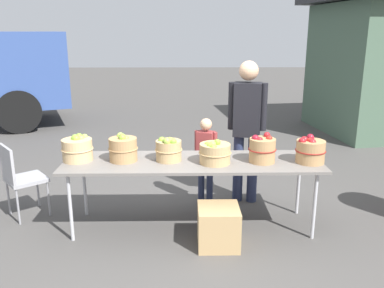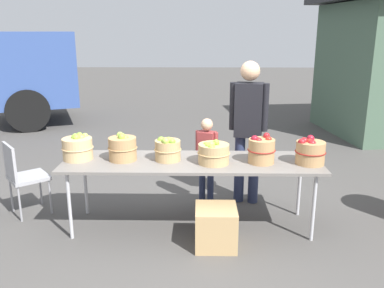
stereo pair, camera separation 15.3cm
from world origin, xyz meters
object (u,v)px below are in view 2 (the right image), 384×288
object	(u,v)px
apple_basket_green_1	(123,148)
apple_basket_green_3	(213,153)
apple_basket_red_1	(310,152)
child_customer	(207,155)
produce_crate	(216,227)
apple_basket_red_0	(261,150)
market_table	(192,164)
apple_basket_green_2	(168,149)
vendor_adult	(248,122)
folding_chair	(22,173)
apple_basket_green_0	(78,148)

from	to	relation	value
apple_basket_green_1	apple_basket_green_3	size ratio (longest dim) A/B	0.92
apple_basket_red_1	apple_basket_green_3	bearing A→B (deg)	-179.42
child_customer	produce_crate	xyz separation A→B (m)	(0.08, -1.01, -0.43)
apple_basket_green_1	apple_basket_red_0	xyz separation A→B (m)	(1.45, -0.07, 0.00)
market_table	apple_basket_green_2	size ratio (longest dim) A/B	9.37
apple_basket_green_1	apple_basket_red_1	size ratio (longest dim) A/B	0.99
vendor_adult	apple_basket_red_1	bearing A→B (deg)	137.99
apple_basket_green_3	folding_chair	xyz separation A→B (m)	(-2.17, 0.34, -0.35)
apple_basket_green_1	apple_basket_green_2	world-z (taller)	apple_basket_green_1
apple_basket_green_3	apple_basket_red_0	distance (m)	0.50
market_table	produce_crate	distance (m)	0.71
apple_basket_red_0	produce_crate	xyz separation A→B (m)	(-0.47, -0.37, -0.68)
apple_basket_green_2	apple_basket_red_1	world-z (taller)	apple_basket_red_1
apple_basket_green_3	apple_basket_red_1	size ratio (longest dim) A/B	1.08
vendor_adult	child_customer	world-z (taller)	vendor_adult
apple_basket_red_0	apple_basket_red_1	xyz separation A→B (m)	(0.49, -0.02, -0.01)
apple_basket_green_0	apple_basket_red_0	distance (m)	1.93
apple_basket_green_3	vendor_adult	distance (m)	0.90
apple_basket_green_3	child_customer	xyz separation A→B (m)	(-0.06, 0.67, -0.23)
produce_crate	apple_basket_red_0	bearing A→B (deg)	38.40
apple_basket_red_1	produce_crate	world-z (taller)	apple_basket_red_1
apple_basket_green_1	apple_basket_green_0	bearing A→B (deg)	177.35
vendor_adult	produce_crate	world-z (taller)	vendor_adult
apple_basket_green_3	apple_basket_red_0	bearing A→B (deg)	3.94
market_table	produce_crate	xyz separation A→B (m)	(0.25, -0.42, -0.51)
apple_basket_red_1	apple_basket_green_1	bearing A→B (deg)	177.28
apple_basket_red_0	vendor_adult	distance (m)	0.75
apple_basket_red_0	produce_crate	world-z (taller)	apple_basket_red_0
apple_basket_green_2	apple_basket_red_0	xyz separation A→B (m)	(0.97, -0.06, 0.01)
apple_basket_green_0	child_customer	world-z (taller)	child_customer
apple_basket_green_2	apple_basket_red_1	size ratio (longest dim) A/B	0.92
apple_basket_red_0	child_customer	xyz separation A→B (m)	(-0.55, 0.64, -0.25)
apple_basket_red_1	child_customer	bearing A→B (deg)	147.54
market_table	apple_basket_red_0	bearing A→B (deg)	-3.76
apple_basket_green_0	apple_basket_green_1	xyz separation A→B (m)	(0.48, -0.02, 0.01)
market_table	child_customer	xyz separation A→B (m)	(0.17, 0.59, -0.08)
apple_basket_green_0	folding_chair	xyz separation A→B (m)	(-0.73, 0.22, -0.37)
apple_basket_green_1	apple_basket_green_2	bearing A→B (deg)	-0.96
apple_basket_green_2	apple_basket_red_1	distance (m)	1.47
apple_basket_green_3	apple_basket_red_0	world-z (taller)	apple_basket_red_0
apple_basket_red_0	folding_chair	xyz separation A→B (m)	(-2.66, 0.31, -0.38)
folding_chair	apple_basket_red_1	bearing A→B (deg)	-134.97
market_table	apple_basket_red_0	size ratio (longest dim) A/B	9.02
market_table	apple_basket_green_2	xyz separation A→B (m)	(-0.25, 0.01, 0.16)
apple_basket_green_3	apple_basket_red_1	bearing A→B (deg)	0.58
apple_basket_red_0	folding_chair	world-z (taller)	apple_basket_red_0
produce_crate	apple_basket_green_2	bearing A→B (deg)	138.99
apple_basket_green_1	folding_chair	distance (m)	1.30
apple_basket_green_0	child_customer	xyz separation A→B (m)	(1.38, 0.55, -0.24)
market_table	child_customer	distance (m)	0.62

